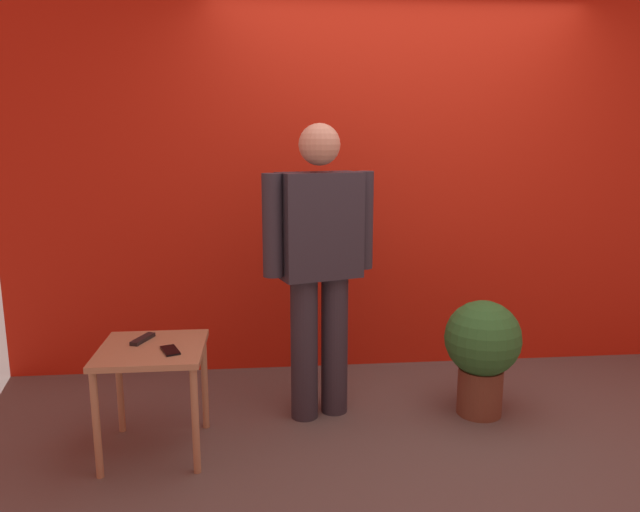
% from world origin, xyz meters
% --- Properties ---
extents(ground_plane, '(12.00, 12.00, 0.00)m').
position_xyz_m(ground_plane, '(0.00, 0.00, 0.00)').
color(ground_plane, '#59544F').
extents(back_wall_red, '(5.31, 0.12, 3.20)m').
position_xyz_m(back_wall_red, '(0.00, 1.36, 1.60)').
color(back_wall_red, red).
rests_on(back_wall_red, ground_plane).
extents(standing_person, '(0.66, 0.35, 1.68)m').
position_xyz_m(standing_person, '(-0.60, 0.55, 0.94)').
color(standing_person, '#2D2D38').
rests_on(standing_person, ground_plane).
extents(side_table, '(0.52, 0.52, 0.57)m').
position_xyz_m(side_table, '(-1.48, 0.21, 0.48)').
color(side_table, tan).
rests_on(side_table, ground_plane).
extents(cell_phone, '(0.12, 0.16, 0.01)m').
position_xyz_m(cell_phone, '(-1.38, 0.13, 0.57)').
color(cell_phone, black).
rests_on(cell_phone, side_table).
extents(tv_remote, '(0.10, 0.17, 0.02)m').
position_xyz_m(tv_remote, '(-1.54, 0.31, 0.58)').
color(tv_remote, black).
rests_on(tv_remote, side_table).
extents(potted_plant, '(0.44, 0.44, 0.69)m').
position_xyz_m(potted_plant, '(0.34, 0.46, 0.41)').
color(potted_plant, brown).
rests_on(potted_plant, ground_plane).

